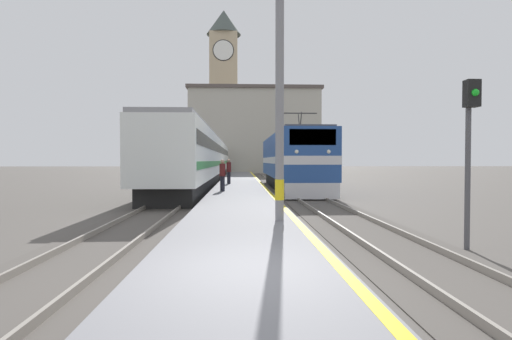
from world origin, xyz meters
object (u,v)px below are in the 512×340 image
locomotive_train (291,161)px  passenger_train (206,158)px  second_waiting_passenger (229,171)px  signal_post (470,136)px  catenary_mast (283,69)px  clock_tower (224,86)px  person_on_platform (222,174)px

locomotive_train → passenger_train: locomotive_train is taller
passenger_train → second_waiting_passenger: (2.36, -7.56, -0.94)m
locomotive_train → signal_post: locomotive_train is taller
catenary_mast → second_waiting_passenger: bearing=96.4°
catenary_mast → second_waiting_passenger: (-2.07, 18.35, -3.41)m
second_waiting_passenger → clock_tower: bearing=92.7°
passenger_train → clock_tower: 38.26m
catenary_mast → locomotive_train: bearing=81.9°
person_on_platform → clock_tower: size_ratio=0.06×
second_waiting_passenger → signal_post: bearing=-74.3°
passenger_train → signal_post: 29.90m
passenger_train → clock_tower: clock_tower is taller
catenary_mast → signal_post: size_ratio=2.31×
locomotive_train → second_waiting_passenger: size_ratio=9.18×
catenary_mast → clock_tower: bearing=93.8°
locomotive_train → catenary_mast: 16.86m
clock_tower → signal_post: (8.01, -64.53, -13.09)m
catenary_mast → person_on_platform: bearing=101.3°
locomotive_train → person_on_platform: bearing=-130.9°
second_waiting_passenger → clock_tower: 45.74m
clock_tower → locomotive_train: bearing=-81.9°
second_waiting_passenger → signal_post: 22.02m
catenary_mast → person_on_platform: size_ratio=4.87×
second_waiting_passenger → person_on_platform: bearing=-91.3°
signal_post → catenary_mast: bearing=144.1°
catenary_mast → second_waiting_passenger: size_ratio=4.72×
signal_post → locomotive_train: bearing=94.5°
person_on_platform → second_waiting_passenger: second_waiting_passenger is taller
locomotive_train → signal_post: bearing=-85.5°
passenger_train → clock_tower: (0.31, 35.81, 13.45)m
locomotive_train → passenger_train: (-6.78, 9.43, 0.20)m
person_on_platform → clock_tower: clock_tower is taller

